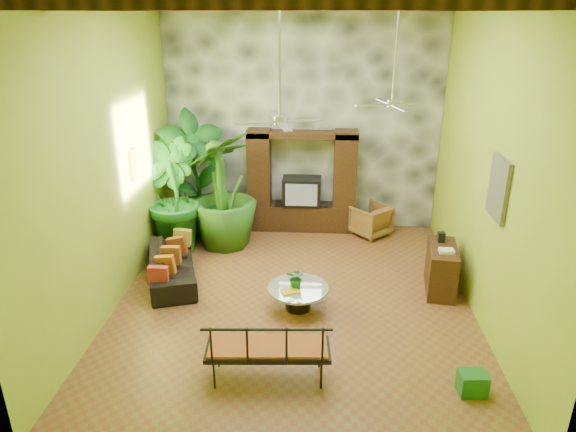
# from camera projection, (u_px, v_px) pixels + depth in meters

# --- Properties ---
(ground) EXTENTS (7.00, 7.00, 0.00)m
(ground) POSITION_uv_depth(u_px,v_px,m) (294.00, 299.00, 8.94)
(ground) COLOR brown
(ground) RESTS_ON ground
(back_wall) EXTENTS (6.00, 0.02, 5.00)m
(back_wall) POSITION_uv_depth(u_px,v_px,m) (303.00, 117.00, 11.26)
(back_wall) COLOR #97B629
(back_wall) RESTS_ON ground
(left_wall) EXTENTS (0.02, 7.00, 5.00)m
(left_wall) POSITION_uv_depth(u_px,v_px,m) (108.00, 157.00, 8.19)
(left_wall) COLOR #97B629
(left_wall) RESTS_ON ground
(right_wall) EXTENTS (0.02, 7.00, 5.00)m
(right_wall) POSITION_uv_depth(u_px,v_px,m) (491.00, 164.00, 7.84)
(right_wall) COLOR #97B629
(right_wall) RESTS_ON ground
(stone_accent_wall) EXTENTS (5.98, 0.10, 4.98)m
(stone_accent_wall) POSITION_uv_depth(u_px,v_px,m) (303.00, 118.00, 11.21)
(stone_accent_wall) COLOR #3B3F43
(stone_accent_wall) RESTS_ON ground
(ceiling_beams) EXTENTS (5.95, 5.36, 0.22)m
(ceiling_beams) POSITION_uv_depth(u_px,v_px,m) (296.00, 2.00, 7.17)
(ceiling_beams) COLOR #391E12
(ceiling_beams) RESTS_ON ceiling
(entertainment_center) EXTENTS (2.40, 0.55, 2.30)m
(entertainment_center) POSITION_uv_depth(u_px,v_px,m) (302.00, 189.00, 11.49)
(entertainment_center) COLOR black
(entertainment_center) RESTS_ON ground
(ceiling_fan_front) EXTENTS (1.28, 1.28, 1.86)m
(ceiling_fan_front) POSITION_uv_depth(u_px,v_px,m) (280.00, 106.00, 7.32)
(ceiling_fan_front) COLOR #AFAEB3
(ceiling_fan_front) RESTS_ON ceiling
(ceiling_fan_back) EXTENTS (1.28, 1.28, 1.86)m
(ceiling_fan_back) POSITION_uv_depth(u_px,v_px,m) (393.00, 91.00, 8.70)
(ceiling_fan_back) COLOR #AFAEB3
(ceiling_fan_back) RESTS_ON ceiling
(wall_art_mask) EXTENTS (0.06, 0.32, 0.55)m
(wall_art_mask) POSITION_uv_depth(u_px,v_px,m) (134.00, 164.00, 9.27)
(wall_art_mask) COLOR yellow
(wall_art_mask) RESTS_ON left_wall
(wall_art_painting) EXTENTS (0.06, 0.70, 0.90)m
(wall_art_painting) POSITION_uv_depth(u_px,v_px,m) (498.00, 188.00, 7.36)
(wall_art_painting) COLOR #215A7A
(wall_art_painting) RESTS_ON right_wall
(sofa) EXTENTS (1.35, 2.15, 0.59)m
(sofa) POSITION_uv_depth(u_px,v_px,m) (172.00, 265.00, 9.50)
(sofa) COLOR black
(sofa) RESTS_ON ground
(wicker_armchair) EXTENTS (1.06, 1.06, 0.69)m
(wicker_armchair) POSITION_uv_depth(u_px,v_px,m) (371.00, 220.00, 11.41)
(wicker_armchair) COLOR #9B6738
(wicker_armchair) RESTS_ON ground
(tall_plant_a) EXTENTS (1.77, 1.67, 2.79)m
(tall_plant_a) POSITION_uv_depth(u_px,v_px,m) (196.00, 176.00, 10.98)
(tall_plant_a) COLOR #16561C
(tall_plant_a) RESTS_ON ground
(tall_plant_b) EXTENTS (1.64, 1.62, 2.33)m
(tall_plant_b) POSITION_uv_depth(u_px,v_px,m) (170.00, 197.00, 10.43)
(tall_plant_b) COLOR #1C6B22
(tall_plant_b) RESTS_ON ground
(tall_plant_c) EXTENTS (1.87, 1.87, 2.45)m
(tall_plant_c) POSITION_uv_depth(u_px,v_px,m) (223.00, 190.00, 10.59)
(tall_plant_c) COLOR #275B18
(tall_plant_c) RESTS_ON ground
(coffee_table) EXTENTS (1.02, 1.02, 0.40)m
(coffee_table) POSITION_uv_depth(u_px,v_px,m) (298.00, 295.00, 8.57)
(coffee_table) COLOR black
(coffee_table) RESTS_ON ground
(centerpiece_plant) EXTENTS (0.40, 0.38, 0.36)m
(centerpiece_plant) POSITION_uv_depth(u_px,v_px,m) (297.00, 278.00, 8.44)
(centerpiece_plant) COLOR #20691B
(centerpiece_plant) RESTS_ON coffee_table
(yellow_tray) EXTENTS (0.34, 0.30, 0.03)m
(yellow_tray) POSITION_uv_depth(u_px,v_px,m) (290.00, 291.00, 8.37)
(yellow_tray) COLOR yellow
(yellow_tray) RESTS_ON coffee_table
(iron_bench) EXTENTS (1.69, 0.70, 0.57)m
(iron_bench) POSITION_uv_depth(u_px,v_px,m) (267.00, 348.00, 6.76)
(iron_bench) COLOR black
(iron_bench) RESTS_ON ground
(side_console) EXTENTS (0.60, 1.10, 0.84)m
(side_console) POSITION_uv_depth(u_px,v_px,m) (441.00, 269.00, 9.09)
(side_console) COLOR #321810
(side_console) RESTS_ON ground
(green_bin) EXTENTS (0.38, 0.30, 0.31)m
(green_bin) POSITION_uv_depth(u_px,v_px,m) (472.00, 383.00, 6.68)
(green_bin) COLOR #20793B
(green_bin) RESTS_ON ground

